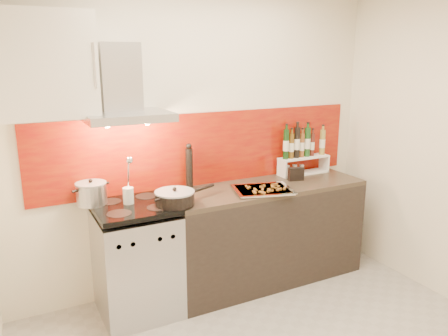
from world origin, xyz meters
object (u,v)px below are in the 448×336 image
counter (265,232)px  baking_tray (263,190)px  saute_pan (175,198)px  stock_pot (91,193)px  pepper_mill (189,167)px  range_stove (137,261)px

counter → baking_tray: size_ratio=3.20×
baking_tray → saute_pan: bearing=-179.9°
stock_pot → pepper_mill: 0.84m
range_stove → stock_pot: size_ratio=3.92×
range_stove → baking_tray: size_ratio=1.62×
range_stove → saute_pan: saute_pan is taller
range_stove → saute_pan: bearing=-25.8°
baking_tray → counter: bearing=48.5°
stock_pot → saute_pan: stock_pot is taller
saute_pan → pepper_mill: (0.26, 0.35, 0.13)m
counter → baking_tray: (-0.13, -0.14, 0.47)m
stock_pot → baking_tray: stock_pot is taller
counter → pepper_mill: 0.94m
range_stove → stock_pot: stock_pot is taller
saute_pan → baking_tray: saute_pan is taller
range_stove → pepper_mill: size_ratio=2.28×
counter → stock_pot: (-1.48, 0.16, 0.55)m
range_stove → baking_tray: (1.07, -0.14, 0.47)m
counter → stock_pot: bearing=174.0°
range_stove → counter: range_stove is taller
pepper_mill → baking_tray: size_ratio=0.71×
pepper_mill → saute_pan: bearing=-127.0°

